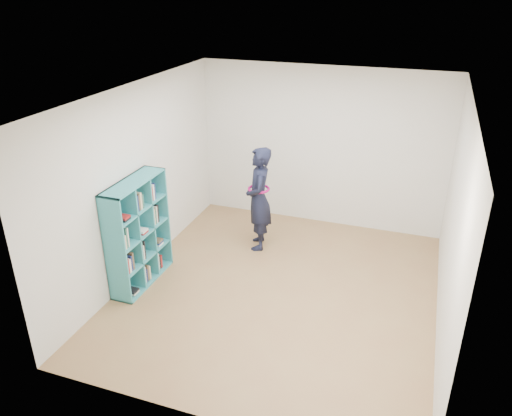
% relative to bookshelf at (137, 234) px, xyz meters
% --- Properties ---
extents(floor, '(4.50, 4.50, 0.00)m').
position_rel_bookshelf_xyz_m(floor, '(1.85, 0.38, -0.72)').
color(floor, '#906541').
rests_on(floor, ground).
extents(ceiling, '(4.50, 4.50, 0.00)m').
position_rel_bookshelf_xyz_m(ceiling, '(1.85, 0.38, 1.88)').
color(ceiling, white).
rests_on(ceiling, wall_back).
extents(wall_left, '(0.02, 4.50, 2.60)m').
position_rel_bookshelf_xyz_m(wall_left, '(-0.15, 0.38, 0.58)').
color(wall_left, silver).
rests_on(wall_left, floor).
extents(wall_right, '(0.02, 4.50, 2.60)m').
position_rel_bookshelf_xyz_m(wall_right, '(3.85, 0.38, 0.58)').
color(wall_right, silver).
rests_on(wall_right, floor).
extents(wall_back, '(4.00, 0.02, 2.60)m').
position_rel_bookshelf_xyz_m(wall_back, '(1.85, 2.63, 0.58)').
color(wall_back, silver).
rests_on(wall_back, floor).
extents(wall_front, '(4.00, 0.02, 2.60)m').
position_rel_bookshelf_xyz_m(wall_front, '(1.85, -1.87, 0.58)').
color(wall_front, silver).
rests_on(wall_front, floor).
extents(bookshelf, '(0.32, 1.10, 1.47)m').
position_rel_bookshelf_xyz_m(bookshelf, '(0.00, 0.00, 0.00)').
color(bookshelf, teal).
rests_on(bookshelf, floor).
extents(person, '(0.55, 0.67, 1.59)m').
position_rel_bookshelf_xyz_m(person, '(1.20, 1.45, 0.08)').
color(person, black).
rests_on(person, floor).
extents(smartphone, '(0.05, 0.09, 0.14)m').
position_rel_bookshelf_xyz_m(smartphone, '(1.02, 1.49, 0.18)').
color(smartphone, silver).
rests_on(smartphone, person).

